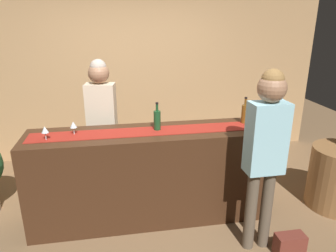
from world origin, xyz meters
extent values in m
plane|color=brown|center=(0.00, 0.00, 0.00)|extent=(10.00, 10.00, 0.00)
cube|color=tan|center=(0.00, 1.90, 1.45)|extent=(6.00, 0.12, 2.90)
cube|color=#3D2314|center=(0.00, 0.00, 0.52)|extent=(2.54, 0.60, 1.03)
cube|color=maroon|center=(0.00, 0.00, 1.03)|extent=(2.41, 0.28, 0.01)
cylinder|color=#194723|center=(0.10, 0.03, 1.14)|extent=(0.07, 0.07, 0.21)
cylinder|color=#194723|center=(0.10, 0.03, 1.28)|extent=(0.03, 0.03, 0.08)
cylinder|color=black|center=(0.10, 0.03, 1.33)|extent=(0.03, 0.03, 0.02)
cylinder|color=brown|center=(1.10, 0.09, 1.14)|extent=(0.07, 0.07, 0.21)
cylinder|color=brown|center=(1.10, 0.09, 1.28)|extent=(0.03, 0.03, 0.08)
cylinder|color=black|center=(1.10, 0.09, 1.33)|extent=(0.03, 0.03, 0.02)
cylinder|color=silver|center=(-0.75, 0.03, 1.03)|extent=(0.06, 0.06, 0.00)
cylinder|color=silver|center=(-0.75, 0.03, 1.07)|extent=(0.01, 0.01, 0.08)
cone|color=silver|center=(-0.75, 0.03, 1.14)|extent=(0.07, 0.07, 0.06)
cylinder|color=silver|center=(-1.00, -0.08, 1.03)|extent=(0.06, 0.06, 0.00)
cylinder|color=silver|center=(-1.00, -0.08, 1.07)|extent=(0.01, 0.01, 0.08)
cone|color=silver|center=(-1.00, -0.08, 1.14)|extent=(0.07, 0.07, 0.06)
cylinder|color=#26262B|center=(-0.41, 0.57, 0.40)|extent=(0.11, 0.11, 0.81)
cylinder|color=#26262B|center=(-0.57, 0.59, 0.40)|extent=(0.11, 0.11, 0.81)
cube|color=beige|center=(-0.49, 0.58, 1.12)|extent=(0.37, 0.26, 0.64)
sphere|color=#9E7051|center=(-0.49, 0.58, 1.56)|extent=(0.24, 0.24, 0.24)
sphere|color=#AD9E8E|center=(-0.49, 0.58, 1.63)|extent=(0.19, 0.19, 0.19)
cylinder|color=brown|center=(0.90, -0.68, 0.41)|extent=(0.11, 0.11, 0.83)
cylinder|color=brown|center=(1.06, -0.67, 0.41)|extent=(0.11, 0.11, 0.83)
cube|color=#99D1E0|center=(0.98, -0.67, 1.15)|extent=(0.34, 0.20, 0.65)
sphere|color=#9E7051|center=(0.98, -0.67, 1.60)|extent=(0.25, 0.25, 0.25)
sphere|color=olive|center=(0.98, -0.67, 1.67)|extent=(0.19, 0.19, 0.19)
cube|color=brown|center=(1.25, -0.85, 0.11)|extent=(0.28, 0.14, 0.22)
camera|label=1|loc=(-0.32, -3.06, 2.15)|focal=33.33mm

